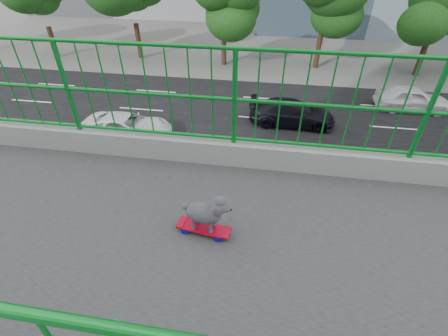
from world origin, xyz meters
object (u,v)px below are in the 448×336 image
car_1 (245,173)px  car_2 (127,128)px  skateboard (204,228)px  poodle (205,212)px  car_0 (189,223)px  car_4 (412,99)px  car_3 (292,113)px

car_1 → car_2: size_ratio=0.93×
skateboard → car_2: bearing=-141.7°
skateboard → poodle: bearing=90.0°
car_0 → car_4: size_ratio=0.90×
car_2 → car_1: bearing=-114.9°
car_0 → car_3: bearing=157.8°
skateboard → car_1: skateboard is taller
skateboard → car_1: size_ratio=0.11×
car_1 → car_3: 6.76m
car_1 → car_2: (-3.20, -6.90, -0.08)m
poodle → car_4: size_ratio=0.10×
poodle → car_4: (-18.60, 9.60, -6.51)m
poodle → car_2: poodle is taller
poodle → car_1: size_ratio=0.10×
poodle → car_1: poodle is taller
car_0 → car_4: bearing=137.6°
car_3 → car_4: bearing=-67.6°
car_3 → car_4: (-3.20, 7.75, 0.03)m
car_0 → car_1: (-3.20, 1.74, 0.09)m
car_2 → car_4: size_ratio=1.12×
car_0 → car_3: 10.37m
car_3 → car_1: bearing=161.2°
car_1 → skateboard: bearing=1.9°
car_2 → car_4: bearing=-69.2°
skateboard → car_3: skateboard is taller
car_3 → car_4: 8.39m
car_1 → car_4: 13.81m
car_0 → car_2: size_ratio=0.80×
car_3 → car_4: size_ratio=1.12×
car_0 → car_3: (-9.60, 3.92, 0.04)m
poodle → car_2: (-12.20, -7.23, -6.58)m
poodle → car_3: 16.84m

